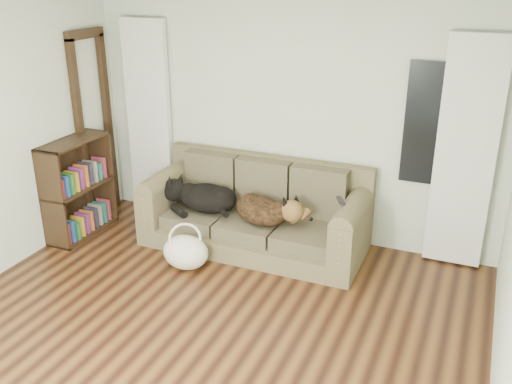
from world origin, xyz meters
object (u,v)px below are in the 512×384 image
at_px(sofa, 254,208).
at_px(bookshelf, 79,191).
at_px(tote_bag, 186,253).
at_px(dog_shepherd, 265,210).
at_px(dog_black_lab, 204,198).

height_order(sofa, bookshelf, bookshelf).
relative_size(tote_bag, bookshelf, 0.43).
bearing_deg(tote_bag, dog_shepherd, 45.00).
bearing_deg(dog_shepherd, tote_bag, 70.97).
height_order(dog_black_lab, tote_bag, dog_black_lab).
bearing_deg(bookshelf, dog_black_lab, 23.28).
bearing_deg(bookshelf, sofa, 19.87).
distance_m(tote_bag, bookshelf, 1.53).
distance_m(sofa, tote_bag, 0.87).
xyz_separation_m(dog_black_lab, tote_bag, (0.13, -0.64, -0.32)).
height_order(sofa, tote_bag, sofa).
relative_size(sofa, tote_bag, 4.97).
bearing_deg(bookshelf, dog_shepherd, 16.58).
relative_size(dog_black_lab, bookshelf, 0.63).
height_order(dog_black_lab, dog_shepherd, dog_shepherd).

